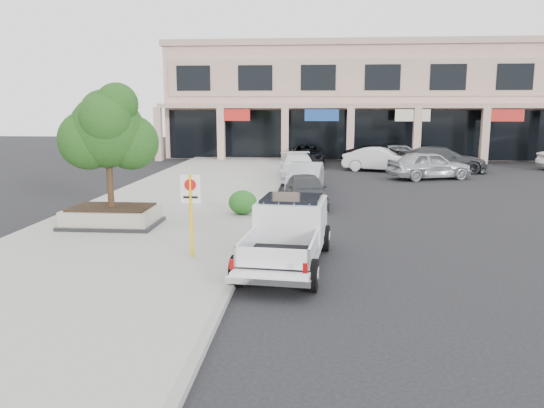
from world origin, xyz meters
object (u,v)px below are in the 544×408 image
(pickup_truck, at_px, (286,235))
(lot_car_c, at_px, (442,159))
(planter_tree, at_px, (113,131))
(curb_car_a, at_px, (306,190))
(curb_car_c, at_px, (297,167))
(curb_car_b, at_px, (306,178))
(lot_car_b, at_px, (379,159))
(no_parking_sign, at_px, (191,204))
(lot_car_e, at_px, (402,154))
(lot_car_d, at_px, (383,156))
(lot_car_a, at_px, (429,165))
(planter, at_px, (112,216))
(curb_car_d, at_px, (307,155))

(pickup_truck, height_order, lot_car_c, pickup_truck)
(planter_tree, height_order, lot_car_c, planter_tree)
(planter_tree, height_order, curb_car_a, planter_tree)
(curb_car_c, relative_size, lot_car_c, 0.92)
(curb_car_b, bearing_deg, lot_car_b, 67.32)
(no_parking_sign, bearing_deg, curb_car_b, 77.03)
(planter_tree, bearing_deg, curb_car_a, 37.89)
(curb_car_a, bearing_deg, lot_car_e, 60.97)
(pickup_truck, distance_m, lot_car_b, 22.37)
(lot_car_d, bearing_deg, lot_car_a, -165.44)
(curb_car_c, bearing_deg, planter_tree, -119.57)
(planter_tree, xyz_separation_m, curb_car_c, (5.86, 13.12, -2.65))
(curb_car_b, relative_size, lot_car_e, 1.02)
(lot_car_e, bearing_deg, planter, 147.80)
(no_parking_sign, height_order, curb_car_c, no_parking_sign)
(curb_car_d, height_order, lot_car_d, lot_car_d)
(curb_car_b, distance_m, lot_car_e, 15.80)
(curb_car_d, xyz_separation_m, lot_car_b, (4.88, -2.97, 0.02))
(planter_tree, bearing_deg, lot_car_c, 49.45)
(no_parking_sign, bearing_deg, planter_tree, 133.12)
(planter_tree, height_order, lot_car_b, planter_tree)
(planter_tree, distance_m, lot_car_c, 23.49)
(no_parking_sign, xyz_separation_m, curb_car_a, (2.96, 8.89, -0.95))
(planter, height_order, pickup_truck, pickup_truck)
(lot_car_e, bearing_deg, curb_car_a, 157.10)
(lot_car_a, distance_m, lot_car_d, 6.89)
(lot_car_c, bearing_deg, no_parking_sign, 157.07)
(lot_car_c, bearing_deg, curb_car_d, 76.39)
(no_parking_sign, height_order, curb_car_d, no_parking_sign)
(curb_car_d, bearing_deg, curb_car_b, -88.80)
(lot_car_c, bearing_deg, lot_car_a, 162.00)
(planter, relative_size, lot_car_e, 0.73)
(lot_car_c, bearing_deg, curb_car_b, 141.49)
(lot_car_e, bearing_deg, no_parking_sign, 158.03)
(planter, relative_size, lot_car_c, 0.56)
(curb_car_c, distance_m, lot_car_d, 9.66)
(planter_tree, relative_size, lot_car_c, 0.70)
(curb_car_d, xyz_separation_m, lot_car_a, (7.36, -6.65, 0.08))
(planter_tree, xyz_separation_m, curb_car_a, (6.53, 5.08, -2.73))
(no_parking_sign, distance_m, lot_car_e, 28.41)
(lot_car_d, bearing_deg, no_parking_sign, 160.28)
(curb_car_c, distance_m, lot_car_e, 12.30)
(no_parking_sign, height_order, lot_car_d, no_parking_sign)
(planter_tree, relative_size, no_parking_sign, 1.74)
(planter, xyz_separation_m, lot_car_e, (13.55, 22.98, 0.28))
(planter, height_order, lot_car_a, lot_car_a)
(planter, xyz_separation_m, curb_car_d, (6.40, 20.96, 0.29))
(curb_car_a, xyz_separation_m, curb_car_d, (-0.26, 15.73, 0.07))
(pickup_truck, xyz_separation_m, lot_car_b, (4.97, 21.82, -0.09))
(no_parking_sign, bearing_deg, lot_car_e, 69.71)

